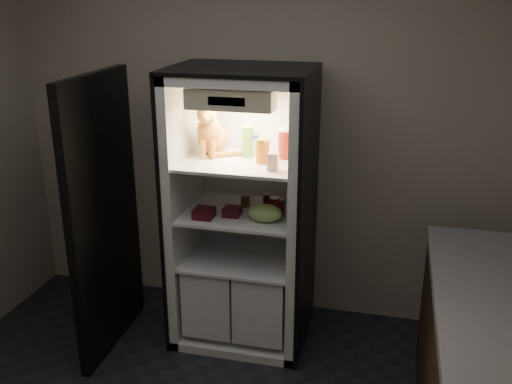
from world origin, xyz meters
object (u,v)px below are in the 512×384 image
(berry_box_left, at_px, (204,213))
(tabby_cat, at_px, (211,133))
(pepper_jar, at_px, (287,143))
(berry_box_right, at_px, (232,212))
(mayo_tub, at_px, (251,145))
(cream_carton, at_px, (273,162))
(soda_can_c, at_px, (275,207))
(soda_can_a, at_px, (268,202))
(grape_bag, at_px, (265,213))
(soda_can_b, at_px, (280,207))
(parmesan_shaker, at_px, (248,142))
(condiment_jar, at_px, (245,200))
(salsa_jar, at_px, (262,151))
(refrigerator, at_px, (244,228))

(berry_box_left, bearing_deg, tabby_cat, 94.64)
(pepper_jar, height_order, berry_box_right, pepper_jar)
(mayo_tub, relative_size, pepper_jar, 0.71)
(cream_carton, distance_m, berry_box_left, 0.58)
(cream_carton, bearing_deg, soda_can_c, 95.44)
(soda_can_a, relative_size, berry_box_left, 0.92)
(cream_carton, relative_size, grape_bag, 0.49)
(pepper_jar, height_order, grape_bag, pepper_jar)
(soda_can_b, bearing_deg, parmesan_shaker, 155.98)
(soda_can_b, distance_m, soda_can_c, 0.03)
(cream_carton, bearing_deg, berry_box_left, -179.01)
(tabby_cat, relative_size, berry_box_right, 3.55)
(tabby_cat, relative_size, parmesan_shaker, 1.94)
(berry_box_left, bearing_deg, soda_can_a, 32.27)
(soda_can_c, xyz_separation_m, berry_box_left, (-0.44, -0.13, -0.03))
(parmesan_shaker, xyz_separation_m, soda_can_b, (0.24, -0.11, -0.39))
(condiment_jar, relative_size, grape_bag, 0.39)
(mayo_tub, distance_m, soda_can_a, 0.39)
(soda_can_c, bearing_deg, soda_can_a, 124.71)
(soda_can_b, relative_size, berry_box_right, 1.08)
(mayo_tub, distance_m, salsa_jar, 0.19)
(refrigerator, bearing_deg, cream_carton, -42.76)
(parmesan_shaker, distance_m, berry_box_left, 0.54)
(refrigerator, bearing_deg, pepper_jar, 11.02)
(soda_can_b, bearing_deg, berry_box_right, -166.85)
(mayo_tub, xyz_separation_m, grape_bag, (0.15, -0.26, -0.37))
(soda_can_b, relative_size, grape_bag, 0.54)
(soda_can_a, relative_size, condiment_jar, 1.36)
(berry_box_right, bearing_deg, condiment_jar, 78.61)
(tabby_cat, xyz_separation_m, soda_can_a, (0.39, -0.02, -0.44))
(salsa_jar, xyz_separation_m, soda_can_c, (0.09, -0.01, -0.36))
(soda_can_c, xyz_separation_m, berry_box_right, (-0.27, -0.05, -0.04))
(parmesan_shaker, xyz_separation_m, salsa_jar, (0.13, -0.11, -0.02))
(salsa_jar, height_order, soda_can_a, salsa_jar)
(mayo_tub, bearing_deg, berry_box_right, -108.30)
(grape_bag, bearing_deg, refrigerator, 133.97)
(cream_carton, xyz_separation_m, soda_can_b, (0.01, 0.14, -0.34))
(soda_can_b, bearing_deg, refrigerator, 161.36)
(refrigerator, bearing_deg, condiment_jar, 87.09)
(berry_box_right, bearing_deg, cream_carton, -13.95)
(tabby_cat, height_order, berry_box_right, tabby_cat)
(grape_bag, bearing_deg, cream_carton, -28.62)
(pepper_jar, distance_m, berry_box_left, 0.70)
(pepper_jar, bearing_deg, berry_box_right, -145.92)
(refrigerator, height_order, parmesan_shaker, refrigerator)
(refrigerator, bearing_deg, berry_box_left, -130.53)
(salsa_jar, height_order, soda_can_b, salsa_jar)
(mayo_tub, xyz_separation_m, pepper_jar, (0.24, -0.01, 0.03))
(soda_can_a, relative_size, soda_can_c, 0.87)
(refrigerator, relative_size, soda_can_a, 16.30)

